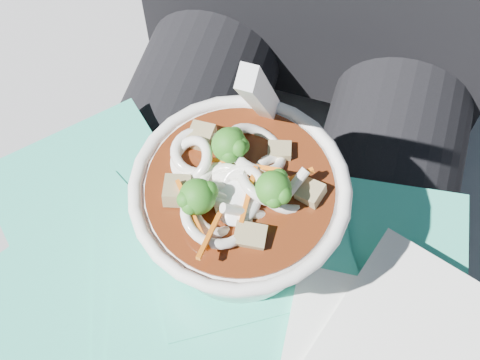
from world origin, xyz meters
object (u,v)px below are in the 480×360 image
(stone_ledge, at_px, (273,260))
(udon_bowl, at_px, (240,206))
(plastic_bag, at_px, (209,290))
(lap, at_px, (241,289))
(person_body, at_px, (271,185))

(stone_ledge, relative_size, udon_bowl, 5.11)
(udon_bowl, bearing_deg, plastic_bag, -103.03)
(stone_ledge, relative_size, lap, 2.08)
(lap, distance_m, plastic_bag, 0.08)
(stone_ledge, bearing_deg, lap, -90.00)
(stone_ledge, xyz_separation_m, udon_bowl, (-0.00, -0.14, 0.44))
(stone_ledge, xyz_separation_m, lap, (0.00, -0.15, 0.30))
(person_body, relative_size, udon_bowl, 5.16)
(udon_bowl, bearing_deg, lap, -69.01)
(stone_ledge, height_order, person_body, person_body)
(lap, bearing_deg, plastic_bag, -115.10)
(plastic_bag, xyz_separation_m, udon_bowl, (0.01, 0.04, 0.06))
(stone_ledge, distance_m, udon_bowl, 0.46)
(stone_ledge, bearing_deg, person_body, -90.00)
(stone_ledge, bearing_deg, udon_bowl, -91.98)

